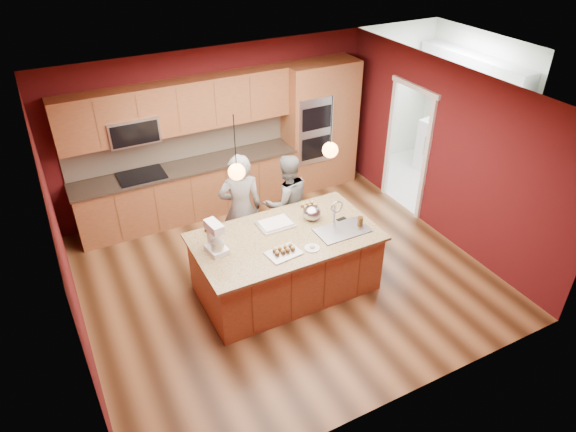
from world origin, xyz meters
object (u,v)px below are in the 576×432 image
person_left (241,209)px  stand_mixer (215,239)px  island (287,262)px  person_right (287,202)px  mixing_bowl (312,213)px

person_left → stand_mixer: (-0.68, -0.82, 0.21)m
island → person_right: size_ratio=1.58×
person_right → mixing_bowl: size_ratio=6.11×
person_left → mixing_bowl: size_ratio=6.87×
island → person_right: (0.49, 0.94, 0.31)m
person_left → person_right: size_ratio=1.12×
person_right → stand_mixer: size_ratio=3.66×
person_left → mixing_bowl: 1.06m
person_right → person_left: bearing=1.8°
person_left → stand_mixer: bearing=64.4°
stand_mixer → mixing_bowl: (1.44, 0.08, -0.08)m
mixing_bowl → person_right: bearing=90.5°
island → mixing_bowl: (0.49, 0.19, 0.54)m
stand_mixer → mixing_bowl: size_ratio=1.67×
person_left → person_right: bearing=-165.9°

